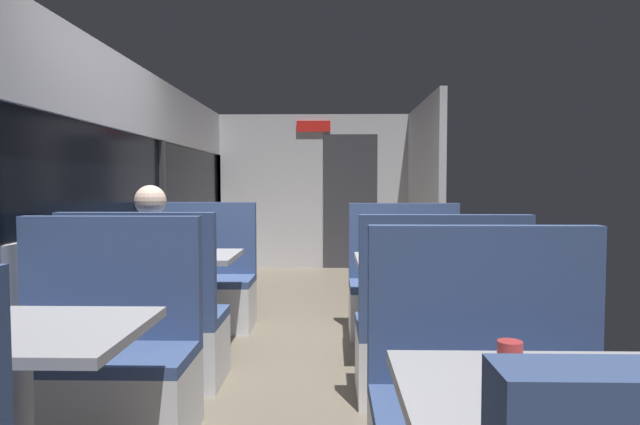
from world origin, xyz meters
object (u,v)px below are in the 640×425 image
Objects in this scene: dining_table_rear_aisle at (420,272)px; seated_passenger at (150,298)px; bench_mid_window_facing_end at (147,333)px; bench_mid_window_facing_entry at (200,290)px; coffee_cup_secondary at (510,357)px; dining_table_mid_window at (177,267)px; bench_rear_aisle_facing_end at (438,344)px; dining_table_near_window at (18,354)px; bench_rear_aisle_facing_entry at (406,296)px; bench_near_window_facing_entry at (99,372)px.

dining_table_rear_aisle is 1.84m from seated_passenger.
bench_mid_window_facing_end is 1.88m from dining_table_rear_aisle.
bench_mid_window_facing_entry is 3.69m from coffee_cup_secondary.
coffee_cup_secondary is at bearing -62.98° from bench_mid_window_facing_entry.
dining_table_mid_window is 2.03m from bench_rear_aisle_facing_end.
seated_passenger reaches higher than dining_table_near_window.
dining_table_mid_window is at bearing -164.41° from bench_rear_aisle_facing_entry.
bench_mid_window_facing_entry and bench_rear_aisle_facing_end have the same top height.
dining_table_near_window is 2.82m from bench_mid_window_facing_entry.
bench_rear_aisle_facing_end is 1.73m from coffee_cup_secondary.
dining_table_rear_aisle is at bearing 90.00° from bench_rear_aisle_facing_end.
seated_passenger is at bearing 90.00° from bench_near_window_facing_entry.
dining_table_near_window is 1.73m from coffee_cup_secondary.
dining_table_near_window is 0.82× the size of bench_rear_aisle_facing_entry.
dining_table_rear_aisle is at bearing -6.38° from dining_table_mid_window.
dining_table_near_window is 0.71× the size of seated_passenger.
bench_rear_aisle_facing_end is 1.00× the size of bench_rear_aisle_facing_entry.
bench_mid_window_facing_entry is (0.00, 0.70, -0.31)m from dining_table_mid_window.
coffee_cup_secondary is (1.66, -2.56, 0.15)m from dining_table_mid_window.
dining_table_mid_window is at bearing 153.32° from bench_rear_aisle_facing_end.
bench_mid_window_facing_end is at bearing -90.00° from seated_passenger.
dining_table_rear_aisle is 0.82× the size of bench_rear_aisle_facing_end.
dining_table_near_window is 3.18m from bench_rear_aisle_facing_entry.
seated_passenger is (0.00, 1.48, -0.10)m from dining_table_near_window.
bench_near_window_facing_entry is 2.18m from dining_table_rear_aisle.
bench_mid_window_facing_entry is 1.00× the size of bench_rear_aisle_facing_end.
bench_rear_aisle_facing_entry reaches higher than dining_table_rear_aisle.
bench_mid_window_facing_entry is (0.00, 2.81, -0.31)m from dining_table_near_window.
bench_mid_window_facing_entry is (0.00, 2.11, 0.00)m from bench_near_window_facing_entry.
dining_table_near_window is at bearing -90.00° from bench_mid_window_facing_entry.
bench_mid_window_facing_end is at bearing 173.62° from bench_rear_aisle_facing_end.
bench_mid_window_facing_entry is 2.03m from dining_table_rear_aisle.
bench_mid_window_facing_entry reaches higher than coffee_cup_secondary.
bench_rear_aisle_facing_end is at bearing -26.68° from dining_table_mid_window.
bench_mid_window_facing_entry is 12.22× the size of coffee_cup_secondary.
dining_table_near_window is 2.18m from bench_rear_aisle_facing_end.
bench_rear_aisle_facing_end and bench_rear_aisle_facing_entry have the same top height.
dining_table_mid_window is 0.82× the size of bench_rear_aisle_facing_end.
dining_table_mid_window is (0.00, 1.41, 0.31)m from bench_near_window_facing_entry.
bench_mid_window_facing_entry is at bearing 90.00° from dining_table_mid_window.
dining_table_near_window is at bearing -145.97° from bench_rear_aisle_facing_end.
bench_mid_window_facing_end is at bearing -90.00° from dining_table_mid_window.
dining_table_rear_aisle is 0.82× the size of bench_rear_aisle_facing_entry.
bench_near_window_facing_entry is 1.22× the size of dining_table_rear_aisle.
bench_near_window_facing_entry reaches higher than dining_table_mid_window.
bench_rear_aisle_facing_end is 12.22× the size of coffee_cup_secondary.
bench_mid_window_facing_end is (0.00, -0.70, -0.31)m from dining_table_mid_window.
dining_table_near_window is at bearing -90.00° from seated_passenger.
bench_rear_aisle_facing_end is 1.82m from seated_passenger.
bench_near_window_facing_entry is at bearing -90.00° from dining_table_mid_window.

